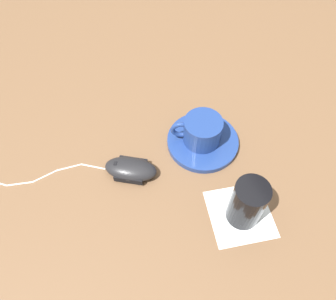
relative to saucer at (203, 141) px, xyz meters
name	(u,v)px	position (x,y,z in m)	size (l,w,h in m)	color
ground_plane	(185,176)	(-0.07, -0.06, -0.01)	(3.00, 3.00, 0.00)	brown
saucer	(203,141)	(0.00, 0.00, 0.00)	(0.16, 0.16, 0.01)	navy
coffee_cup	(201,131)	(0.00, 0.00, 0.04)	(0.11, 0.08, 0.06)	navy
computer_mouse	(131,169)	(-0.17, -0.01, 0.01)	(0.12, 0.11, 0.03)	black
mouse_cable	(20,178)	(-0.39, 0.08, -0.01)	(0.34, 0.10, 0.00)	white
napkin_under_glass	(240,214)	(-0.01, -0.18, -0.01)	(0.12, 0.12, 0.00)	white
drinking_glass	(247,203)	(-0.01, -0.18, 0.05)	(0.06, 0.06, 0.11)	black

